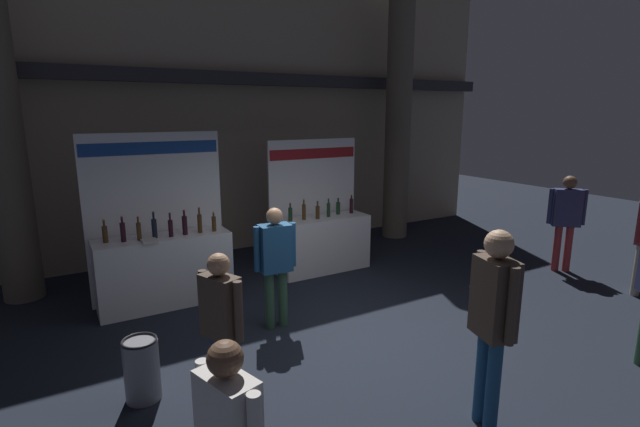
{
  "coord_description": "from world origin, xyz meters",
  "views": [
    {
      "loc": [
        -3.12,
        -4.53,
        2.82
      ],
      "look_at": [
        0.35,
        1.4,
        1.31
      ],
      "focal_mm": 26.17,
      "sensor_mm": 36.0,
      "label": 1
    }
  ],
  "objects_px": {
    "visitor_5": "(275,257)",
    "visitor_0": "(221,321)",
    "visitor_4": "(566,215)",
    "exhibitor_booth_0": "(164,262)",
    "visitor_1": "(493,311)",
    "trash_bin": "(142,369)",
    "exhibitor_booth_1": "(321,238)"
  },
  "relations": [
    {
      "from": "visitor_4",
      "to": "visitor_5",
      "type": "xyz_separation_m",
      "value": [
        -5.38,
        0.56,
        -0.06
      ]
    },
    {
      "from": "exhibitor_booth_1",
      "to": "visitor_4",
      "type": "relative_size",
      "value": 1.35
    },
    {
      "from": "exhibitor_booth_0",
      "to": "visitor_0",
      "type": "relative_size",
      "value": 1.6
    },
    {
      "from": "trash_bin",
      "to": "visitor_5",
      "type": "bearing_deg",
      "value": 23.26
    },
    {
      "from": "visitor_1",
      "to": "exhibitor_booth_0",
      "type": "bearing_deg",
      "value": -141.17
    },
    {
      "from": "exhibitor_booth_0",
      "to": "visitor_4",
      "type": "height_order",
      "value": "exhibitor_booth_0"
    },
    {
      "from": "trash_bin",
      "to": "visitor_0",
      "type": "height_order",
      "value": "visitor_0"
    },
    {
      "from": "exhibitor_booth_0",
      "to": "exhibitor_booth_1",
      "type": "height_order",
      "value": "exhibitor_booth_0"
    },
    {
      "from": "visitor_1",
      "to": "visitor_4",
      "type": "bearing_deg",
      "value": 131.34
    },
    {
      "from": "exhibitor_booth_1",
      "to": "trash_bin",
      "type": "bearing_deg",
      "value": -144.8
    },
    {
      "from": "exhibitor_booth_1",
      "to": "visitor_4",
      "type": "height_order",
      "value": "exhibitor_booth_1"
    },
    {
      "from": "exhibitor_booth_0",
      "to": "trash_bin",
      "type": "relative_size",
      "value": 3.93
    },
    {
      "from": "exhibitor_booth_0",
      "to": "visitor_5",
      "type": "height_order",
      "value": "exhibitor_booth_0"
    },
    {
      "from": "exhibitor_booth_1",
      "to": "visitor_4",
      "type": "xyz_separation_m",
      "value": [
        3.69,
        -2.26,
        0.44
      ]
    },
    {
      "from": "visitor_5",
      "to": "visitor_1",
      "type": "bearing_deg",
      "value": 109.93
    },
    {
      "from": "exhibitor_booth_1",
      "to": "visitor_1",
      "type": "distance_m",
      "value": 4.62
    },
    {
      "from": "exhibitor_booth_0",
      "to": "trash_bin",
      "type": "height_order",
      "value": "exhibitor_booth_0"
    },
    {
      "from": "trash_bin",
      "to": "visitor_1",
      "type": "bearing_deg",
      "value": -37.48
    },
    {
      "from": "visitor_4",
      "to": "visitor_5",
      "type": "height_order",
      "value": "visitor_4"
    },
    {
      "from": "trash_bin",
      "to": "visitor_1",
      "type": "height_order",
      "value": "visitor_1"
    },
    {
      "from": "exhibitor_booth_0",
      "to": "visitor_4",
      "type": "xyz_separation_m",
      "value": [
        6.48,
        -2.1,
        0.4
      ]
    },
    {
      "from": "trash_bin",
      "to": "visitor_5",
      "type": "xyz_separation_m",
      "value": [
        1.84,
        0.79,
        0.65
      ]
    },
    {
      "from": "exhibitor_booth_0",
      "to": "exhibitor_booth_1",
      "type": "xyz_separation_m",
      "value": [
        2.79,
        0.15,
        -0.04
      ]
    },
    {
      "from": "visitor_5",
      "to": "trash_bin",
      "type": "bearing_deg",
      "value": 27.6
    },
    {
      "from": "visitor_0",
      "to": "exhibitor_booth_1",
      "type": "bearing_deg",
      "value": 114.31
    },
    {
      "from": "trash_bin",
      "to": "visitor_4",
      "type": "relative_size",
      "value": 0.37
    },
    {
      "from": "exhibitor_booth_1",
      "to": "visitor_5",
      "type": "xyz_separation_m",
      "value": [
        -1.69,
        -1.7,
        0.38
      ]
    },
    {
      "from": "visitor_4",
      "to": "visitor_5",
      "type": "relative_size",
      "value": 1.07
    },
    {
      "from": "trash_bin",
      "to": "visitor_0",
      "type": "bearing_deg",
      "value": -41.69
    },
    {
      "from": "exhibitor_booth_0",
      "to": "visitor_1",
      "type": "relative_size",
      "value": 1.36
    },
    {
      "from": "visitor_1",
      "to": "trash_bin",
      "type": "bearing_deg",
      "value": -112.07
    },
    {
      "from": "visitor_5",
      "to": "visitor_0",
      "type": "bearing_deg",
      "value": 53.31
    }
  ]
}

